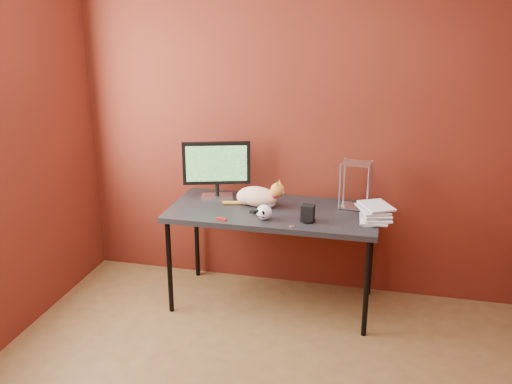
% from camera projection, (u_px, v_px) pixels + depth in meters
% --- Properties ---
extents(room, '(3.52, 3.52, 2.61)m').
position_uv_depth(room, '(246.00, 170.00, 2.59)').
color(room, brown).
rests_on(room, ground).
extents(desk, '(1.50, 0.70, 0.75)m').
position_uv_depth(desk, '(273.00, 216.00, 4.12)').
color(desk, black).
rests_on(desk, ground).
extents(monitor, '(0.49, 0.23, 0.44)m').
position_uv_depth(monitor, '(217.00, 167.00, 4.27)').
color(monitor, silver).
rests_on(monitor, desk).
extents(cat, '(0.46, 0.22, 0.22)m').
position_uv_depth(cat, '(258.00, 196.00, 4.15)').
color(cat, orange).
rests_on(cat, desk).
extents(skull_mug, '(0.11, 0.12, 0.10)m').
position_uv_depth(skull_mug, '(264.00, 212.00, 3.90)').
color(skull_mug, white).
rests_on(skull_mug, desk).
extents(speaker, '(0.10, 0.10, 0.12)m').
position_uv_depth(speaker, '(308.00, 214.00, 3.86)').
color(speaker, black).
rests_on(speaker, desk).
extents(book_stack, '(0.28, 0.30, 1.23)m').
position_uv_depth(book_stack, '(367.00, 132.00, 3.71)').
color(book_stack, beige).
rests_on(book_stack, desk).
extents(wire_rack, '(0.22, 0.18, 0.34)m').
position_uv_depth(wire_rack, '(356.00, 185.00, 4.09)').
color(wire_rack, silver).
rests_on(wire_rack, desk).
extents(pocket_knife, '(0.08, 0.04, 0.01)m').
position_uv_depth(pocket_knife, '(221.00, 219.00, 3.90)').
color(pocket_knife, '#A00C0F').
rests_on(pocket_knife, desk).
extents(black_gadget, '(0.05, 0.04, 0.02)m').
position_uv_depth(black_gadget, '(253.00, 212.00, 4.03)').
color(black_gadget, black).
rests_on(black_gadget, desk).
extents(washer, '(0.04, 0.04, 0.00)m').
position_uv_depth(washer, '(292.00, 226.00, 3.80)').
color(washer, silver).
rests_on(washer, desk).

